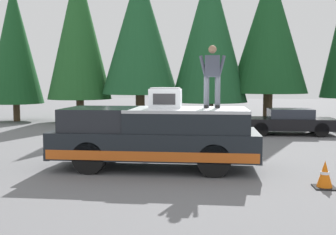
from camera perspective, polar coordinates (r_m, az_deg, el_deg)
ground_plane at (r=10.94m, az=2.41°, el=-7.23°), size 90.00×90.00×0.00m
pickup_truck at (r=10.66m, az=-1.86°, el=-2.78°), size 2.01×5.54×1.65m
compressor_unit at (r=10.49m, az=-0.37°, el=2.87°), size 0.65×0.84×0.56m
person_on_truck_bed at (r=10.69m, az=6.47°, el=6.23°), size 0.29×0.72×1.69m
parked_car_black at (r=18.32m, az=17.15°, el=-0.57°), size 1.64×4.10×1.16m
traffic_cone at (r=9.43m, az=21.92°, el=-7.83°), size 0.47×0.47×0.62m
conifer_left at (r=23.59m, az=14.59°, el=12.25°), size 4.42×4.42×8.94m
conifer_center_left at (r=23.03m, az=6.08°, el=12.28°), size 4.43×4.43×9.22m
conifer_center_right at (r=22.87m, az=-4.15°, el=12.54°), size 4.38×4.38×8.92m
conifer_right at (r=23.91m, az=-12.92°, el=12.25°), size 3.73×3.73×9.34m
conifer_far_right at (r=25.18m, az=-21.54°, el=10.00°), size 3.23×3.23×8.16m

